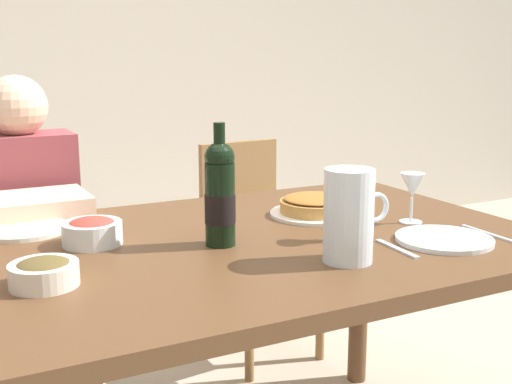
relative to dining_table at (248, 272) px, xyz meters
The scene contains 17 objects.
back_wall 2.59m from the dining_table, 90.00° to the left, with size 8.00×0.10×2.80m, color beige.
dining_table is the anchor object (origin of this frame).
wine_bottle 0.24m from the dining_table, 166.04° to the right, with size 0.08×0.08×0.30m.
water_pitcher 0.35m from the dining_table, 65.96° to the right, with size 0.17×0.11×0.21m.
baked_tart 0.33m from the dining_table, 24.14° to the left, with size 0.26×0.26×0.06m.
salad_bowl 0.41m from the dining_table, 161.21° to the left, with size 0.15×0.15×0.07m.
olive_bowl 0.55m from the dining_table, 166.65° to the right, with size 0.14×0.14×0.06m.
wine_glass_left_diner 0.52m from the dining_table, ahead, with size 0.07×0.07×0.14m.
wine_glass_right_diner 0.32m from the dining_table, 30.48° to the right, with size 0.07×0.07×0.14m.
dinner_plate_left_setting 0.51m from the dining_table, 30.47° to the right, with size 0.24×0.24×0.01m, color silver.
dinner_plate_right_setting 0.61m from the dining_table, 146.96° to the left, with size 0.24×0.24×0.01m, color silver.
fork_left_setting 0.39m from the dining_table, 42.18° to the right, with size 0.16×0.01×0.01m, color silver.
knife_left_setting 0.64m from the dining_table, 23.53° to the right, with size 0.18×0.01×0.01m, color silver.
knife_right_setting 0.49m from the dining_table, 137.25° to the left, with size 0.18×0.01×0.01m, color silver.
chair_left 1.02m from the dining_table, 116.67° to the left, with size 0.41×0.41×0.87m.
diner_left 0.80m from the dining_table, 124.08° to the left, with size 0.34×0.51×1.16m.
chair_right 0.98m from the dining_table, 62.85° to the left, with size 0.44×0.44×0.87m.
Camera 1 is at (-0.70, -1.42, 1.22)m, focal length 44.96 mm.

